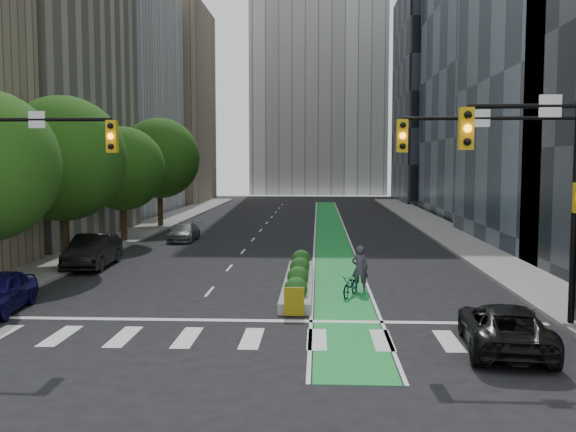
# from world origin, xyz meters

# --- Properties ---
(ground) EXTENTS (160.00, 160.00, 0.00)m
(ground) POSITION_xyz_m (0.00, 0.00, 0.00)
(ground) COLOR black
(ground) RESTS_ON ground
(sidewalk_left) EXTENTS (3.60, 90.00, 0.15)m
(sidewalk_left) POSITION_xyz_m (-11.80, 25.00, 0.07)
(sidewalk_left) COLOR gray
(sidewalk_left) RESTS_ON ground
(sidewalk_right) EXTENTS (3.60, 90.00, 0.15)m
(sidewalk_right) POSITION_xyz_m (11.80, 25.00, 0.07)
(sidewalk_right) COLOR gray
(sidewalk_right) RESTS_ON ground
(bike_lane_paint) EXTENTS (2.20, 70.00, 0.01)m
(bike_lane_paint) POSITION_xyz_m (3.00, 30.00, 0.01)
(bike_lane_paint) COLOR green
(bike_lane_paint) RESTS_ON ground
(building_beige) EXTENTS (14.00, 18.00, 30.00)m
(building_beige) POSITION_xyz_m (-20.00, 24.00, 15.00)
(building_beige) COLOR #B7AD99
(building_beige) RESTS_ON ground
(building_tan_far) EXTENTS (14.00, 16.00, 26.00)m
(building_tan_far) POSITION_xyz_m (-20.00, 66.00, 13.00)
(building_tan_far) COLOR tan
(building_tan_far) RESTS_ON ground
(building_glass_far) EXTENTS (14.00, 24.00, 42.00)m
(building_glass_far) POSITION_xyz_m (21.00, 45.00, 21.00)
(building_glass_far) COLOR #19212D
(building_glass_far) RESTS_ON ground
(building_dark_end) EXTENTS (14.00, 18.00, 28.00)m
(building_dark_end) POSITION_xyz_m (20.00, 68.00, 14.00)
(building_dark_end) COLOR black
(building_dark_end) RESTS_ON ground
(tree_mid) EXTENTS (6.40, 6.40, 8.78)m
(tree_mid) POSITION_xyz_m (-11.00, 12.00, 5.57)
(tree_mid) COLOR black
(tree_mid) RESTS_ON ground
(tree_midfar) EXTENTS (5.60, 5.60, 7.76)m
(tree_midfar) POSITION_xyz_m (-11.00, 22.00, 4.95)
(tree_midfar) COLOR black
(tree_midfar) RESTS_ON ground
(tree_far) EXTENTS (6.60, 6.60, 9.00)m
(tree_far) POSITION_xyz_m (-11.00, 32.00, 5.69)
(tree_far) COLOR black
(tree_far) RESTS_ON ground
(signal_right) EXTENTS (5.82, 0.51, 7.20)m
(signal_right) POSITION_xyz_m (8.67, 0.47, 4.80)
(signal_right) COLOR black
(signal_right) RESTS_ON ground
(median_planter) EXTENTS (1.20, 10.26, 1.10)m
(median_planter) POSITION_xyz_m (1.20, 7.04, 0.37)
(median_planter) COLOR gray
(median_planter) RESTS_ON ground
(bicycle) EXTENTS (1.11, 1.79, 0.89)m
(bicycle) POSITION_xyz_m (3.34, 5.29, 0.44)
(bicycle) COLOR gray
(bicycle) RESTS_ON ground
(cyclist) EXTENTS (0.71, 0.47, 1.93)m
(cyclist) POSITION_xyz_m (3.79, 6.44, 0.96)
(cyclist) COLOR #3B3641
(cyclist) RESTS_ON ground
(parked_car_left_mid) EXTENTS (2.06, 5.24, 1.70)m
(parked_car_left_mid) POSITION_xyz_m (-9.50, 11.78, 0.85)
(parked_car_left_mid) COLOR black
(parked_car_left_mid) RESTS_ON ground
(parked_car_left_far) EXTENTS (1.71, 4.21, 1.22)m
(parked_car_left_far) POSITION_xyz_m (-7.15, 23.01, 0.61)
(parked_car_left_far) COLOR slate
(parked_car_left_far) RESTS_ON ground
(parked_car_right) EXTENTS (2.80, 5.13, 1.36)m
(parked_car_right) POSITION_xyz_m (7.41, -1.86, 0.68)
(parked_car_right) COLOR black
(parked_car_right) RESTS_ON ground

